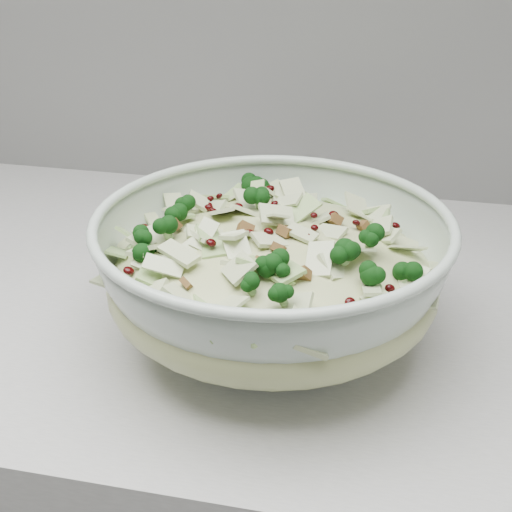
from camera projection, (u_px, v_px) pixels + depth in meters
The scene contains 2 objects.
mixing_bowl at pixel (272, 278), 0.63m from camera, with size 0.40×0.40×0.12m.
salad at pixel (272, 257), 0.62m from camera, with size 0.38×0.38×0.13m.
Camera 1 is at (-0.30, 1.06, 1.27)m, focal length 50.00 mm.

